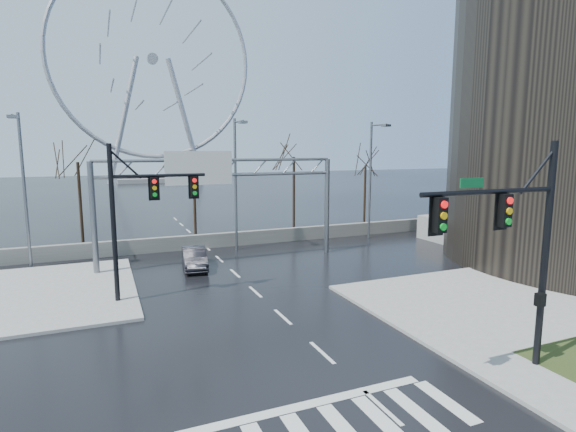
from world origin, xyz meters
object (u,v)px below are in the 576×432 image
ferris_wheel (153,67)px  car (194,258)px  signal_mast_near (519,237)px  signal_mast_far (137,208)px  sign_gantry (216,188)px

ferris_wheel → car: bearing=-95.0°
ferris_wheel → car: 84.97m
signal_mast_near → signal_mast_far: bearing=130.3°
car → signal_mast_near: bearing=-61.9°
signal_mast_near → car: (-7.23, 18.28, -4.18)m
sign_gantry → car: 4.86m
sign_gantry → ferris_wheel: size_ratio=0.32×
signal_mast_near → car: 20.10m
signal_mast_far → ferris_wheel: bearing=82.8°
signal_mast_near → sign_gantry: signal_mast_near is taller
signal_mast_near → car: size_ratio=1.92×
signal_mast_near → signal_mast_far: size_ratio=1.00×
car → signal_mast_far: bearing=-119.0°
signal_mast_far → signal_mast_near: bearing=-49.7°
sign_gantry → car: (-1.72, -0.72, -4.49)m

